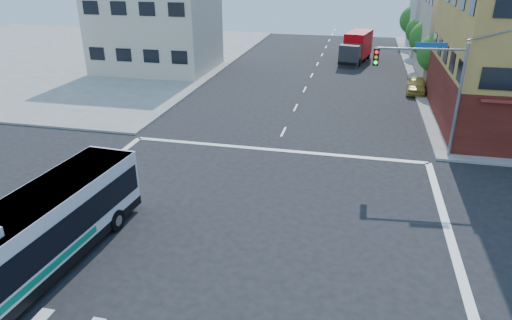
# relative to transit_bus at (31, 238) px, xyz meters

# --- Properties ---
(ground) EXTENTS (120.00, 120.00, 0.00)m
(ground) POSITION_rel_transit_bus_xyz_m (6.58, 5.11, -1.67)
(ground) COLOR black
(ground) RESTS_ON ground
(sidewalk_nw) EXTENTS (50.00, 50.00, 0.15)m
(sidewalk_nw) POSITION_rel_transit_bus_xyz_m (-28.42, 40.11, -1.59)
(sidewalk_nw) COLOR gray
(sidewalk_nw) RESTS_ON ground
(building_east_near) EXTENTS (12.06, 10.06, 9.00)m
(building_east_near) POSITION_rel_transit_bus_xyz_m (23.56, 39.09, 2.84)
(building_east_near) COLOR #B9A68D
(building_east_near) RESTS_ON ground
(building_east_far) EXTENTS (12.06, 10.06, 10.00)m
(building_east_far) POSITION_rel_transit_bus_xyz_m (23.56, 53.09, 3.34)
(building_east_far) COLOR #ABABA6
(building_east_far) RESTS_ON ground
(building_west) EXTENTS (12.06, 10.06, 8.00)m
(building_west) POSITION_rel_transit_bus_xyz_m (-10.44, 35.09, 2.34)
(building_west) COLOR beige
(building_west) RESTS_ON ground
(signal_mast_ne) EXTENTS (7.91, 1.13, 8.07)m
(signal_mast_ne) POSITION_rel_transit_bus_xyz_m (15.66, 15.73, 3.31)
(signal_mast_ne) COLOR slate
(signal_mast_ne) RESTS_ON ground
(street_tree_a) EXTENTS (3.60, 3.60, 5.53)m
(street_tree_a) POSITION_rel_transit_bus_xyz_m (18.48, 33.04, 1.92)
(street_tree_a) COLOR #361E13
(street_tree_a) RESTS_ON ground
(street_tree_b) EXTENTS (3.80, 3.80, 5.79)m
(street_tree_b) POSITION_rel_transit_bus_xyz_m (18.48, 41.04, 2.08)
(street_tree_b) COLOR #361E13
(street_tree_b) RESTS_ON ground
(street_tree_c) EXTENTS (3.40, 3.40, 5.29)m
(street_tree_c) POSITION_rel_transit_bus_xyz_m (18.48, 49.04, 1.79)
(street_tree_c) COLOR #361E13
(street_tree_c) RESTS_ON ground
(street_tree_d) EXTENTS (4.00, 4.00, 6.03)m
(street_tree_d) POSITION_rel_transit_bus_xyz_m (18.48, 57.04, 2.21)
(street_tree_d) COLOR #361E13
(street_tree_d) RESTS_ON ground
(transit_bus) EXTENTS (3.20, 11.65, 3.41)m
(transit_bus) POSITION_rel_transit_bus_xyz_m (0.00, 0.00, 0.00)
(transit_bus) COLOR black
(transit_bus) RESTS_ON ground
(box_truck) EXTENTS (3.77, 8.00, 3.47)m
(box_truck) POSITION_rel_transit_bus_xyz_m (10.89, 44.22, 0.02)
(box_truck) COLOR #29292E
(box_truck) RESTS_ON ground
(parked_car) EXTENTS (2.03, 4.31, 1.42)m
(parked_car) POSITION_rel_transit_bus_xyz_m (16.75, 31.20, -0.96)
(parked_car) COLOR gold
(parked_car) RESTS_ON ground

